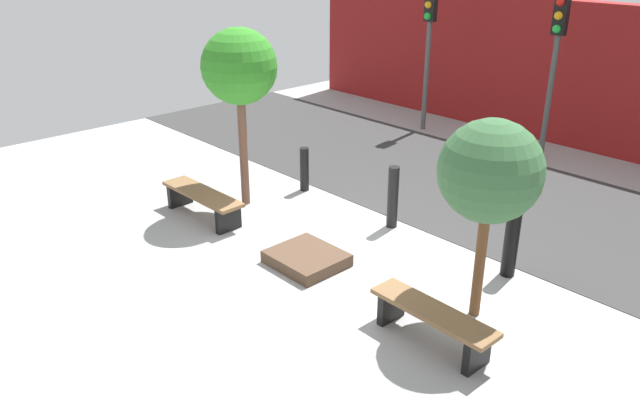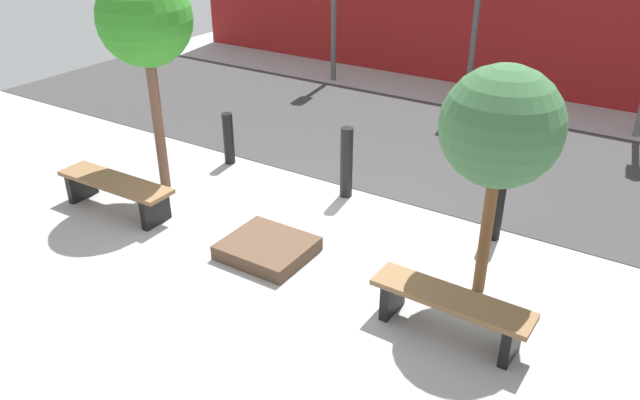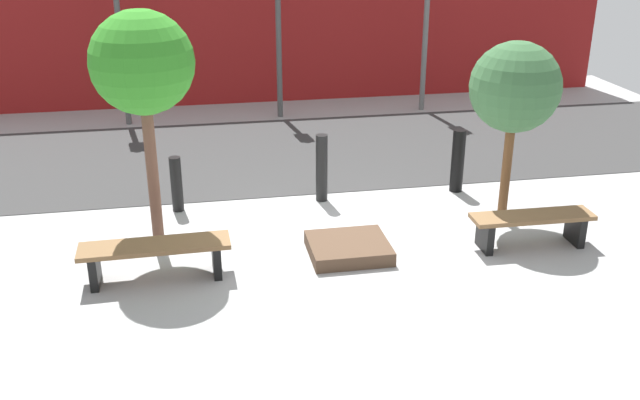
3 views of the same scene
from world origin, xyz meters
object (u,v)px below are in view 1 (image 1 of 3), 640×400
Objects in this scene: bench_left at (203,199)px; bollard_center at (511,243)px; traffic_light_west at (429,33)px; tree_behind_right_bench at (490,172)px; bollard_left at (393,197)px; tree_behind_left_bench at (239,68)px; traffic_light_mid_west at (556,49)px; planter_bed at (307,258)px; bollard_far_left at (304,169)px; bench_right at (432,319)px.

bollard_center is at bearing 23.25° from bench_left.
bollard_center is 7.62m from traffic_light_west.
tree_behind_right_bench reaches higher than bollard_left.
tree_behind_left_bench is at bearing 180.00° from tree_behind_right_bench.
traffic_light_mid_west reaches higher than tree_behind_right_bench.
planter_bed is 3.53m from tree_behind_left_bench.
traffic_light_mid_west is (0.00, 6.87, 2.31)m from planter_bed.
bollard_left is at bearing 90.00° from planter_bed.
tree_behind_left_bench is 6.20m from traffic_light_west.
traffic_light_west is (-5.49, 4.93, 1.87)m from bollard_center.
traffic_light_west is at bearing 101.77° from bollard_far_left.
traffic_light_west is at bearing 133.09° from tree_behind_right_bench.
planter_bed is at bearing -16.12° from tree_behind_left_bench.
traffic_light_mid_west is (2.49, 7.07, 2.06)m from bench_left.
bench_right is at bearing -50.87° from traffic_light_west.
tree_behind_left_bench is at bearing 170.63° from bench_right.
bollard_left reaches higher than bench_left.
tree_behind_right_bench is at bearing 9.37° from bench_left.
tree_behind_right_bench is (4.99, 0.00, -0.51)m from tree_behind_left_bench.
bollard_far_left is 0.83× the size of bollard_center.
planter_bed is 7.94m from traffic_light_west.
bollard_left is (2.49, 1.22, -1.95)m from tree_behind_left_bench.
traffic_light_west is at bearing 138.06° from bollard_center.
bench_left is at bearing -90.00° from tree_behind_left_bench.
tree_behind_right_bench is at bearing -67.94° from traffic_light_mid_west.
bench_right is 1.89m from tree_behind_right_bench.
traffic_light_west is (-5.75, 7.07, 2.05)m from bench_right.
bollard_far_left reaches higher than planter_bed.
planter_bed is 1.99m from bollard_left.
planter_bed is 0.30× the size of traffic_light_mid_west.
bench_right is at bearing -83.03° from bollard_center.
traffic_light_mid_west is (-2.49, 7.07, 2.07)m from bench_right.
bollard_left reaches higher than bollard_far_left.
tree_behind_left_bench is at bearing 163.88° from planter_bed.
bench_right is (4.99, 0.00, -0.01)m from bench_left.
bollard_left is at bearing 39.51° from bench_left.
traffic_light_west reaches higher than bollard_far_left.
tree_behind_left_bench is 5.01m from tree_behind_right_bench.
tree_behind_right_bench is (0.00, 0.92, 1.65)m from bench_right.
bollard_center is 0.30× the size of traffic_light_mid_west.
bench_right is 5.19m from bollard_far_left.
tree_behind_left_bench is at bearing -112.06° from traffic_light_mid_west.
bollard_center reaches higher than bench_left.
tree_behind_left_bench is 2.95× the size of bollard_left.
planter_bed is 0.98× the size of bollard_left.
bollard_center is (4.73, 1.22, -1.98)m from tree_behind_left_bench.
bench_right is 1.59× the size of planter_bed.
bollard_left is 2.23m from bollard_center.
bollard_far_left is at bearing 165.56° from tree_behind_right_bench.
bollard_far_left is 2.23m from bollard_left.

